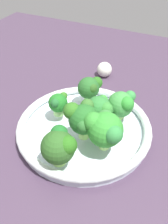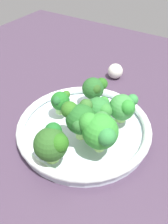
# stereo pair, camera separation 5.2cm
# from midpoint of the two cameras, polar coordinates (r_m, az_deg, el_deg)

# --- Properties ---
(ground_plane) EXTENTS (1.30, 1.30, 0.03)m
(ground_plane) POSITION_cam_midpoint_polar(r_m,az_deg,el_deg) (0.56, 0.11, -6.94)
(ground_plane) COLOR #46354A
(bowl) EXTENTS (0.29, 0.29, 0.03)m
(bowl) POSITION_cam_midpoint_polar(r_m,az_deg,el_deg) (0.55, 2.71, -3.82)
(bowl) COLOR silver
(bowl) RESTS_ON ground_plane
(broccoli_floret_0) EXTENTS (0.08, 0.07, 0.08)m
(broccoli_floret_0) POSITION_cam_midpoint_polar(r_m,az_deg,el_deg) (0.45, 6.90, -4.32)
(broccoli_floret_0) COLOR #9ECB68
(broccoli_floret_0) RESTS_ON bowl
(broccoli_floret_1) EXTENTS (0.04, 0.05, 0.05)m
(broccoli_floret_1) POSITION_cam_midpoint_polar(r_m,az_deg,el_deg) (0.55, -2.72, 2.45)
(broccoli_floret_1) COLOR #94D471
(broccoli_floret_1) RESTS_ON bowl
(broccoli_floret_2) EXTENTS (0.06, 0.06, 0.07)m
(broccoli_floret_2) POSITION_cam_midpoint_polar(r_m,az_deg,el_deg) (0.51, 6.57, 0.33)
(broccoli_floret_2) COLOR #92BF59
(broccoli_floret_2) RESTS_ON bowl
(broccoli_floret_3) EXTENTS (0.07, 0.06, 0.07)m
(broccoli_floret_3) POSITION_cam_midpoint_polar(r_m,az_deg,el_deg) (0.44, -4.04, -7.40)
(broccoli_floret_3) COLOR #94D164
(broccoli_floret_3) RESTS_ON bowl
(broccoli_floret_4) EXTENTS (0.05, 0.06, 0.06)m
(broccoli_floret_4) POSITION_cam_midpoint_polar(r_m,az_deg,el_deg) (0.58, 4.95, 5.40)
(broccoli_floret_4) COLOR #8BC769
(broccoli_floret_4) RESTS_ON bowl
(broccoli_floret_5) EXTENTS (0.06, 0.06, 0.06)m
(broccoli_floret_5) POSITION_cam_midpoint_polar(r_m,az_deg,el_deg) (0.53, 11.83, 0.97)
(broccoli_floret_5) COLOR #8CBD5E
(broccoli_floret_5) RESTS_ON bowl
(broccoli_floret_6) EXTENTS (0.07, 0.07, 0.08)m
(broccoli_floret_6) POSITION_cam_midpoint_polar(r_m,az_deg,el_deg) (0.47, 2.12, -1.55)
(broccoli_floret_6) COLOR #A1D56A
(broccoli_floret_6) RESTS_ON bowl
(garlic_bulb) EXTENTS (0.04, 0.04, 0.04)m
(garlic_bulb) POSITION_cam_midpoint_polar(r_m,az_deg,el_deg) (0.74, 9.26, 9.24)
(garlic_bulb) COLOR silver
(garlic_bulb) RESTS_ON ground_plane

